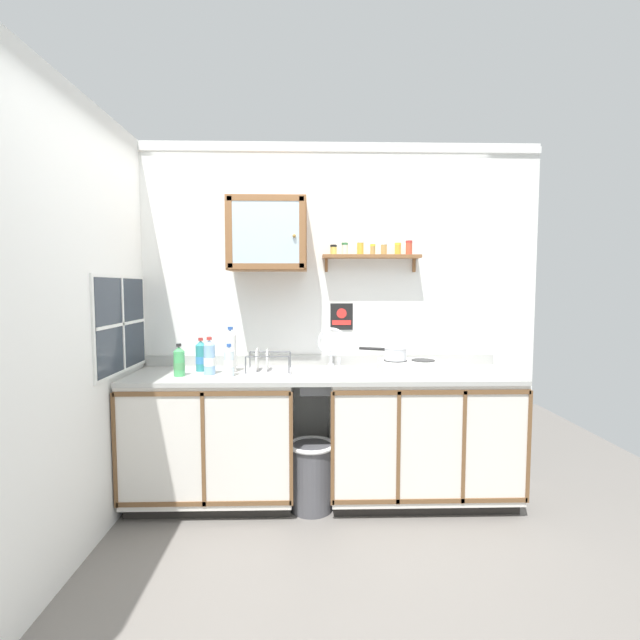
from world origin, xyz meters
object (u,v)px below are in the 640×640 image
Objects in this scene: saucepan at (395,353)px; bottle_detergent_teal_2 at (201,356)px; wall_cabinet at (268,235)px; dish_rack at (267,367)px; bottle_water_blue_0 at (210,358)px; hot_plate_stove at (410,366)px; warning_sign at (342,317)px; bottle_soda_green_3 at (179,362)px; trash_bin at (312,475)px; bottle_water_clear_4 at (229,362)px; bottle_opaque_white_1 at (231,352)px; sink at (334,374)px.

bottle_detergent_teal_2 reaches higher than saucepan.
dish_rack is at bearing -92.15° from wall_cabinet.
bottle_water_blue_0 is 0.16m from bottle_detergent_teal_2.
warning_sign is (-0.46, 0.29, 0.33)m from hot_plate_stove.
bottle_soda_green_3 is at bearing -167.77° from dish_rack.
warning_sign reaches higher than dish_rack.
bottle_detergent_teal_2 is 0.51× the size of trash_bin.
bottle_water_blue_0 is 0.40m from dish_rack.
hot_plate_stove is 1.87× the size of bottle_soda_green_3.
wall_cabinet reaches higher than dish_rack.
wall_cabinet is at bearing 46.32° from bottle_water_clear_4.
warning_sign is at bearing 11.68° from bottle_detergent_teal_2.
bottle_water_blue_0 is 0.81× the size of bottle_opaque_white_1.
bottle_opaque_white_1 is (0.13, 0.08, 0.03)m from bottle_water_blue_0.
hot_plate_stove is (0.53, -0.03, 0.06)m from sink.
bottle_water_clear_4 is 0.69× the size of dish_rack.
warning_sign reaches higher than trash_bin.
bottle_water_blue_0 is 0.16m from bottle_water_clear_4.
trash_bin is (0.55, -0.03, -0.77)m from bottle_water_clear_4.
saucepan is 1.16m from bottle_opaque_white_1.
trash_bin is at bearing -168.33° from hot_plate_stove.
warning_sign is at bearing 20.16° from bottle_water_blue_0.
bottle_soda_green_3 is at bearing -175.15° from saucepan.
bottle_soda_green_3 is 0.59m from dish_rack.
hot_plate_stove is 1.89× the size of bottle_water_clear_4.
sink is 1.37× the size of hot_plate_stove.
bottle_water_blue_0 is (-1.28, -0.07, -0.02)m from saucepan.
wall_cabinet is (0.48, 0.06, 0.87)m from bottle_detergent_teal_2.
bottle_soda_green_3 is at bearing 177.20° from trash_bin.
bottle_water_blue_0 is at bearing -153.99° from wall_cabinet.
sink is 1.22× the size of trash_bin.
bottle_opaque_white_1 reaches higher than trash_bin.
bottle_water_blue_0 reaches higher than trash_bin.
bottle_detergent_teal_2 is 0.43× the size of wall_cabinet.
bottle_opaque_white_1 is 1.59× the size of warning_sign.
bottle_soda_green_3 is at bearing -164.80° from bottle_water_blue_0.
sink is 2.58× the size of bottle_water_clear_4.
wall_cabinet reaches higher than bottle_opaque_white_1.
bottle_detergent_teal_2 is 0.99m from wall_cabinet.
sink is at bearing 176.50° from hot_plate_stove.
bottle_water_blue_0 is 1.18× the size of bottle_water_clear_4.
sink is at bearing 0.92° from dish_rack.
wall_cabinet reaches higher than sink.
bottle_detergent_teal_2 is (-0.22, 0.05, -0.04)m from bottle_opaque_white_1.
trash_bin is at bearing -17.60° from bottle_opaque_white_1.
wall_cabinet is at bearing 26.01° from bottle_water_blue_0.
warning_sign is (0.54, 0.15, -0.60)m from wall_cabinet.
wall_cabinet is (0.24, 0.25, 0.87)m from bottle_water_clear_4.
bottle_opaque_white_1 is at bearing 179.43° from saucepan.
sink is at bearing -0.35° from bottle_opaque_white_1.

